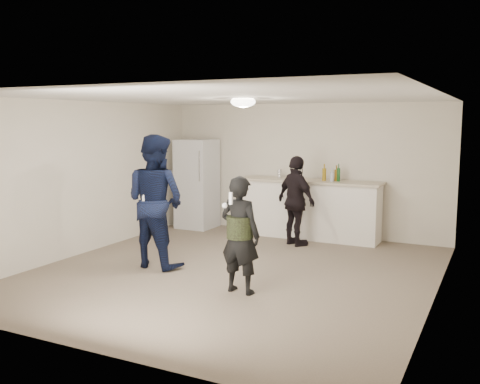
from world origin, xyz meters
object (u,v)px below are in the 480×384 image
at_px(spectator, 296,201).
at_px(counter, 309,210).
at_px(woman, 240,235).
at_px(shaker, 280,174).
at_px(man, 155,201).
at_px(fridge, 197,184).

bearing_deg(spectator, counter, -58.75).
height_order(woman, spectator, spectator).
xyz_separation_m(shaker, woman, (0.88, -3.48, -0.42)).
distance_m(man, woman, 1.80).
distance_m(counter, fridge, 2.41).
xyz_separation_m(man, woman, (1.69, -0.57, -0.24)).
xyz_separation_m(counter, spectator, (-0.00, -0.68, 0.26)).
height_order(fridge, shaker, fridge).
xyz_separation_m(fridge, spectator, (2.38, -0.61, -0.11)).
relative_size(counter, man, 1.31).
relative_size(shaker, spectator, 0.11).
height_order(counter, spectator, spectator).
xyz_separation_m(shaker, spectator, (0.61, -0.72, -0.39)).
bearing_deg(spectator, shaker, -18.45).
bearing_deg(man, woman, 166.74).
bearing_deg(woman, shaker, -70.51).
bearing_deg(fridge, spectator, -14.46).
bearing_deg(counter, spectator, -90.08).
height_order(man, woman, man).
bearing_deg(woman, counter, -80.16).
height_order(counter, woman, woman).
bearing_deg(spectator, woman, 126.97).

